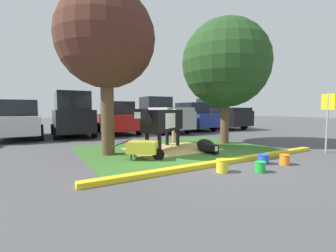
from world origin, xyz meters
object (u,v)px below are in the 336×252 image
object	(u,v)px
sedan_red	(117,118)
pickup_truck_black	(218,114)
bucket_orange	(285,159)
sedan_silver	(21,120)
person_handler	(175,125)
suv_black	(72,114)
wheelbarrow	(143,148)
pickup_truck_maroon	(161,115)
shade_tree_right	(226,64)
bucket_blue	(263,159)
bucket_yellow	(222,165)
cow_holstein	(162,121)
shade_tree_left	(106,40)
calf_lying	(206,146)
sedan_blue	(192,117)
bucket_green	(260,167)
parking_sign	(328,111)

from	to	relation	value
sedan_red	pickup_truck_black	xyz separation A→B (m)	(8.40, -0.15, 0.13)
bucket_orange	sedan_silver	xyz separation A→B (m)	(-6.61, 10.47, 0.83)
person_handler	suv_black	world-z (taller)	suv_black
wheelbarrow	pickup_truck_maroon	size ratio (longest dim) A/B	0.27
pickup_truck_black	sedan_red	bearing A→B (deg)	178.97
shade_tree_right	bucket_blue	size ratio (longest dim) A/B	16.96
bucket_blue	pickup_truck_maroon	size ratio (longest dim) A/B	0.06
bucket_yellow	bucket_orange	bearing A→B (deg)	-9.17
wheelbarrow	bucket_orange	xyz separation A→B (m)	(3.17, -2.58, -0.23)
shade_tree_right	cow_holstein	size ratio (longest dim) A/B	2.00
bucket_orange	pickup_truck_maroon	world-z (taller)	pickup_truck_maroon
shade_tree_left	calf_lying	xyz separation A→B (m)	(3.15, -1.39, -3.61)
suv_black	pickup_truck_maroon	size ratio (longest dim) A/B	0.85
sedan_blue	sedan_silver	bearing A→B (deg)	177.09
shade_tree_right	bucket_yellow	distance (m)	5.90
shade_tree_right	person_handler	world-z (taller)	shade_tree_right
shade_tree_right	sedan_silver	size ratio (longest dim) A/B	1.24
suv_black	shade_tree_left	bearing A→B (deg)	-87.86
bucket_yellow	bucket_green	world-z (taller)	bucket_yellow
bucket_green	sedan_red	world-z (taller)	sedan_red
person_handler	bucket_green	distance (m)	5.29
bucket_yellow	sedan_blue	size ratio (longest dim) A/B	0.07
shade_tree_right	bucket_orange	size ratio (longest dim) A/B	18.50
bucket_blue	sedan_silver	world-z (taller)	sedan_silver
shade_tree_left	parking_sign	bearing A→B (deg)	-27.85
sedan_blue	pickup_truck_black	world-z (taller)	pickup_truck_black
calf_lying	bucket_yellow	bearing A→B (deg)	-121.24
person_handler	parking_sign	size ratio (longest dim) A/B	0.76
calf_lying	sedan_blue	world-z (taller)	sedan_blue
shade_tree_right	person_handler	bearing A→B (deg)	145.06
shade_tree_left	pickup_truck_maroon	xyz separation A→B (m)	(5.44, 6.17, -2.73)
shade_tree_right	pickup_truck_maroon	world-z (taller)	shade_tree_right
parking_sign	bucket_yellow	xyz separation A→B (m)	(-4.97, 0.04, -1.31)
person_handler	bucket_orange	world-z (taller)	person_handler
sedan_silver	pickup_truck_black	xyz separation A→B (m)	(13.55, -0.28, 0.13)
person_handler	bucket_orange	size ratio (longest dim) A/B	5.33
person_handler	wheelbarrow	size ratio (longest dim) A/B	1.08
wheelbarrow	sedan_blue	size ratio (longest dim) A/B	0.33
bucket_green	suv_black	bearing A→B (deg)	105.28
shade_tree_right	parking_sign	xyz separation A→B (m)	(1.56, -3.45, -2.08)
person_handler	sedan_silver	bearing A→B (deg)	138.37
shade_tree_left	sedan_silver	bearing A→B (deg)	112.47
wheelbarrow	bucket_green	bearing A→B (deg)	-54.79
bucket_orange	sedan_red	world-z (taller)	sedan_red
bucket_green	pickup_truck_black	size ratio (longest dim) A/B	0.05
suv_black	sedan_blue	xyz separation A→B (m)	(8.22, -0.49, -0.29)
pickup_truck_maroon	person_handler	bearing A→B (deg)	-112.17
sedan_silver	calf_lying	bearing A→B (deg)	-53.63
bucket_green	sedan_silver	size ratio (longest dim) A/B	0.06
shade_tree_right	bucket_yellow	xyz separation A→B (m)	(-3.42, -3.41, -3.39)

